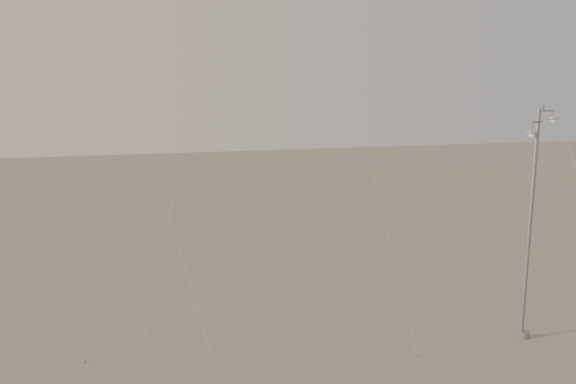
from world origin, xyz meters
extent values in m
cylinder|color=#999BA1|center=(8.28, 5.07, 0.15)|extent=(0.44, 0.44, 0.30)
cylinder|color=#999BA1|center=(8.28, 5.07, 4.94)|extent=(0.52, 0.18, 9.87)
cylinder|color=#999BA1|center=(8.63, 5.07, 9.92)|extent=(0.14, 0.14, 0.18)
cylinder|color=#999BA1|center=(8.88, 5.05, 9.77)|extent=(0.50, 0.11, 0.07)
cylinder|color=#999BA1|center=(9.12, 5.04, 9.62)|extent=(0.06, 0.06, 0.30)
ellipsoid|color=beige|center=(9.12, 5.04, 9.47)|extent=(0.52, 0.52, 0.18)
cylinder|color=#999BA1|center=(8.34, 4.99, 9.32)|extent=(0.60, 0.23, 0.07)
cylinder|color=#999BA1|center=(8.05, 4.91, 9.12)|extent=(0.06, 0.06, 0.40)
ellipsoid|color=beige|center=(8.05, 4.91, 8.92)|extent=(0.52, 0.52, 0.18)
cylinder|color=#999BA1|center=(-10.05, 7.26, 0.05)|extent=(0.06, 0.06, 0.10)
cylinder|color=beige|center=(-4.82, 6.97, 13.67)|extent=(8.44, 12.96, 27.25)
cylinder|color=#999BA1|center=(2.90, 4.30, 0.05)|extent=(0.06, 0.06, 0.10)
cylinder|color=beige|center=(-8.24, 0.26, 10.06)|extent=(4.81, 6.36, 20.03)
cylinder|color=beige|center=(8.22, 5.35, 12.39)|extent=(6.17, 7.94, 24.69)
cylinder|color=#999BA1|center=(1.04, 16.34, 0.05)|extent=(0.06, 0.06, 0.10)
camera|label=1|loc=(-10.58, -23.97, 11.78)|focal=50.00mm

